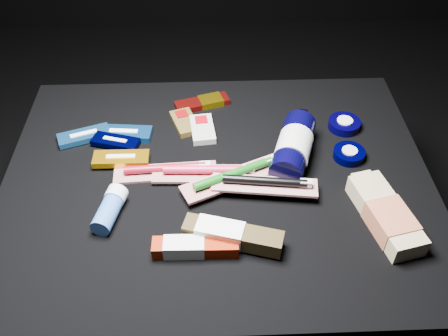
{
  "coord_description": "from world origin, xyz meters",
  "views": [
    {
      "loc": [
        -0.02,
        -0.81,
        1.2
      ],
      "look_at": [
        0.01,
        0.01,
        0.42
      ],
      "focal_mm": 40.0,
      "sensor_mm": 36.0,
      "label": 1
    }
  ],
  "objects_px": {
    "deodorant_stick": "(110,209)",
    "toothpaste_carton_red": "(191,247)",
    "bodywash_bottle": "(386,216)",
    "lotion_bottle": "(293,147)"
  },
  "relations": [
    {
      "from": "lotion_bottle",
      "to": "deodorant_stick",
      "type": "xyz_separation_m",
      "value": [
        -0.41,
        -0.16,
        -0.02
      ]
    },
    {
      "from": "lotion_bottle",
      "to": "toothpaste_carton_red",
      "type": "bearing_deg",
      "value": -113.42
    },
    {
      "from": "deodorant_stick",
      "to": "toothpaste_carton_red",
      "type": "height_order",
      "value": "deodorant_stick"
    },
    {
      "from": "lotion_bottle",
      "to": "deodorant_stick",
      "type": "height_order",
      "value": "lotion_bottle"
    },
    {
      "from": "lotion_bottle",
      "to": "toothpaste_carton_red",
      "type": "relative_size",
      "value": 1.47
    },
    {
      "from": "bodywash_bottle",
      "to": "deodorant_stick",
      "type": "xyz_separation_m",
      "value": [
        -0.57,
        0.04,
        -0.0
      ]
    },
    {
      "from": "lotion_bottle",
      "to": "toothpaste_carton_red",
      "type": "xyz_separation_m",
      "value": [
        -0.24,
        -0.26,
        -0.02
      ]
    },
    {
      "from": "bodywash_bottle",
      "to": "deodorant_stick",
      "type": "distance_m",
      "value": 0.57
    },
    {
      "from": "bodywash_bottle",
      "to": "toothpaste_carton_red",
      "type": "relative_size",
      "value": 1.35
    },
    {
      "from": "bodywash_bottle",
      "to": "lotion_bottle",
      "type": "bearing_deg",
      "value": 115.83
    }
  ]
}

